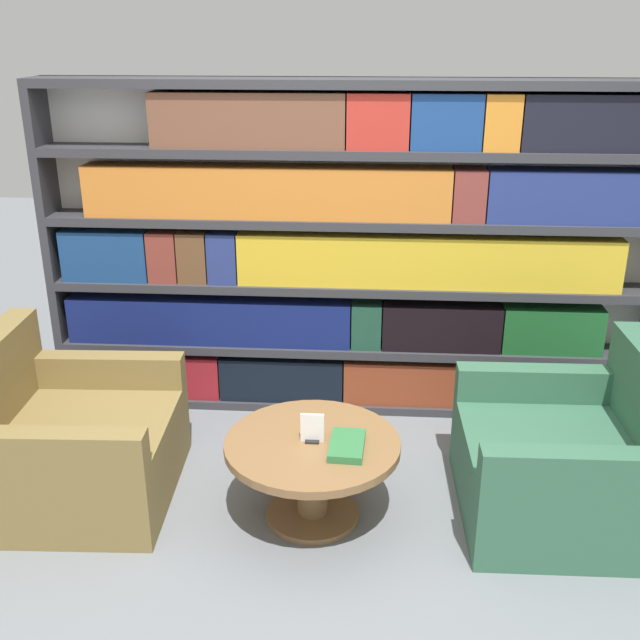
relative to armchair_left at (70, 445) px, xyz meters
name	(u,v)px	position (x,y,z in m)	size (l,w,h in m)	color
ground_plane	(339,533)	(1.35, -0.24, -0.28)	(14.00, 14.00, 0.00)	slate
bookshelf	(355,255)	(1.37, 1.07, 0.68)	(3.56, 0.30, 1.95)	silver
armchair_left	(70,445)	(0.00, 0.00, 0.00)	(0.95, 0.97, 0.82)	olive
armchair_right	(569,463)	(2.43, 0.00, 0.00)	(0.93, 0.94, 0.82)	#336047
coffee_table	(312,463)	(1.21, -0.12, 0.02)	(0.82, 0.82, 0.42)	brown
table_sign	(312,430)	(1.21, -0.12, 0.20)	(0.11, 0.06, 0.14)	black
stray_book	(347,445)	(1.37, -0.18, 0.16)	(0.17, 0.27, 0.04)	#2D703D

